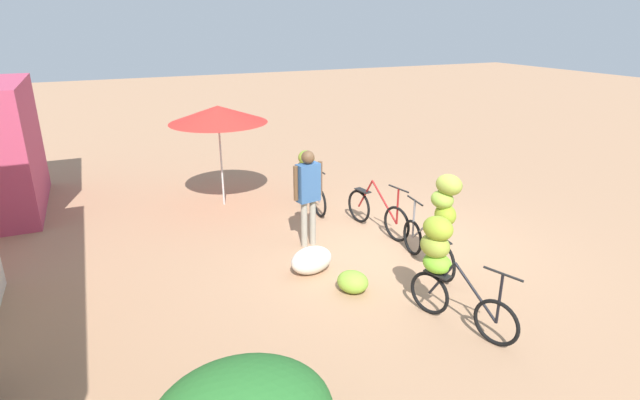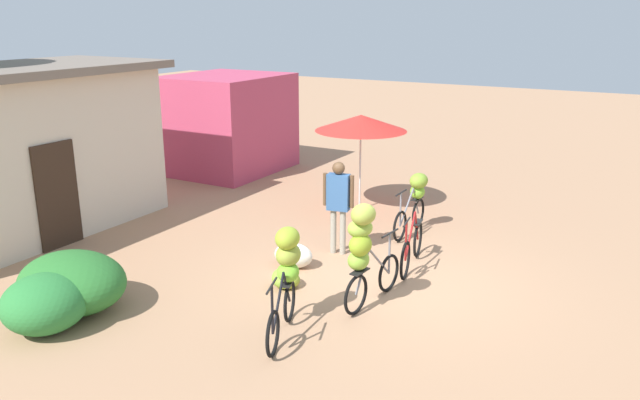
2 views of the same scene
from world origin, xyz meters
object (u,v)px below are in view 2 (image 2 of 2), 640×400
bicycle_center_loaded (412,247)px  bicycle_leftmost (286,269)px  bicycle_near_pile (364,246)px  shop_pink (227,123)px  person_vendor (338,198)px  banana_pile_on_ground (286,279)px  market_umbrella (361,123)px  produce_sack (293,255)px  building_low (8,153)px  bicycle_by_shop (415,196)px

bicycle_center_loaded → bicycle_leftmost: bearing=165.7°
bicycle_leftmost → bicycle_near_pile: bicycle_near_pile is taller
shop_pink → person_vendor: bearing=-126.3°
bicycle_center_loaded → banana_pile_on_ground: 2.32m
market_umbrella → produce_sack: bearing=-172.2°
bicycle_leftmost → bicycle_center_loaded: (2.89, -0.74, -0.51)m
banana_pile_on_ground → bicycle_leftmost: bearing=-146.8°
shop_pink → bicycle_center_loaded: size_ratio=1.84×
shop_pink → market_umbrella: shop_pink is taller
bicycle_leftmost → bicycle_center_loaded: bicycle_leftmost is taller
building_low → bicycle_by_shop: size_ratio=4.00×
market_umbrella → bicycle_leftmost: (-5.52, -1.55, -1.10)m
market_umbrella → produce_sack: 4.07m
banana_pile_on_ground → person_vendor: 1.98m
shop_pink → banana_pile_on_ground: bearing=-136.1°
banana_pile_on_ground → produce_sack: (0.79, 0.35, 0.07)m
bicycle_near_pile → person_vendor: (1.85, 1.39, 0.06)m
bicycle_leftmost → bicycle_by_shop: bicycle_leftmost is taller
building_low → bicycle_near_pile: size_ratio=3.76×
shop_pink → banana_pile_on_ground: 8.40m
banana_pile_on_ground → person_vendor: person_vendor is taller
building_low → bicycle_center_loaded: bearing=-72.9°
market_umbrella → bicycle_by_shop: size_ratio=1.36×
shop_pink → market_umbrella: size_ratio=1.49×
building_low → produce_sack: building_low is taller
bicycle_by_shop → person_vendor: size_ratio=0.91×
bicycle_leftmost → banana_pile_on_ground: 1.49m
bicycle_center_loaded → person_vendor: person_vendor is taller
building_low → bicycle_by_shop: building_low is taller
building_low → bicycle_by_shop: 8.01m
bicycle_near_pile → building_low: bearing=93.1°
bicycle_leftmost → produce_sack: bicycle_leftmost is taller
building_low → banana_pile_on_ground: building_low is taller
market_umbrella → bicycle_near_pile: bearing=-153.5°
person_vendor → bicycle_center_loaded: bearing=-88.2°
bicycle_leftmost → produce_sack: bearing=29.4°
bicycle_center_loaded → produce_sack: size_ratio=2.48×
bicycle_by_shop → produce_sack: (-2.84, 1.13, -0.51)m
building_low → shop_pink: size_ratio=1.97×
banana_pile_on_ground → produce_sack: bearing=23.8°
produce_sack → person_vendor: bearing=-20.6°
banana_pile_on_ground → building_low: bearing=94.7°
market_umbrella → bicycle_leftmost: bearing=-164.3°
bicycle_leftmost → bicycle_center_loaded: 3.02m
building_low → shop_pink: (6.49, -0.25, -0.35)m
banana_pile_on_ground → market_umbrella: bearing=10.8°
bicycle_near_pile → bicycle_by_shop: 3.77m
bicycle_leftmost → market_umbrella: bearing=15.7°
building_low → bicycle_near_pile: 7.47m
market_umbrella → bicycle_center_loaded: bearing=-138.9°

